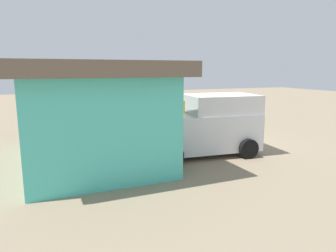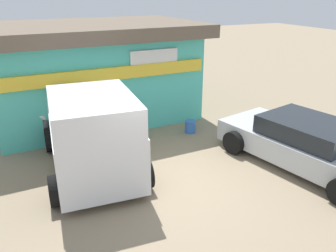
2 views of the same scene
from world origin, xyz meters
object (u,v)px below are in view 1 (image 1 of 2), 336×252
parked_sedan (192,116)px  vendor_standing (138,126)px  customer_bending (158,140)px  unloaded_banana_pile (111,156)px  paint_bucket (147,133)px  delivery_van (204,125)px  storefront_bar (89,110)px

parked_sedan → vendor_standing: bearing=134.7°
customer_bending → vendor_standing: bearing=4.5°
unloaded_banana_pile → customer_bending: bearing=-132.3°
paint_bucket → unloaded_banana_pile: bearing=144.0°
delivery_van → paint_bucket: (3.23, 1.06, -0.83)m
delivery_van → unloaded_banana_pile: (0.27, 3.20, -0.84)m
delivery_van → customer_bending: delivery_van is taller
storefront_bar → delivery_van: (-0.97, -3.73, -0.59)m
vendor_standing → paint_bucket: 2.72m
vendor_standing → storefront_bar: bearing=86.0°
delivery_van → paint_bucket: 3.50m
storefront_bar → parked_sedan: size_ratio=1.51×
storefront_bar → delivery_van: storefront_bar is taller
parked_sedan → unloaded_banana_pile: parked_sedan is taller
vendor_standing → unloaded_banana_pile: vendor_standing is taller
vendor_standing → parked_sedan: bearing=-45.3°
customer_bending → paint_bucket: (4.05, -0.94, -0.66)m
vendor_standing → customer_bending: bearing=-175.5°
storefront_bar → unloaded_banana_pile: size_ratio=8.83×
vendor_standing → unloaded_banana_pile: (-0.58, 1.07, -0.79)m
delivery_van → vendor_standing: 2.29m
customer_bending → paint_bucket: size_ratio=3.65×
delivery_van → customer_bending: (-0.82, 2.00, -0.17)m
parked_sedan → vendor_standing: size_ratio=2.74×
delivery_van → vendor_standing: delivery_van is taller
customer_bending → unloaded_banana_pile: 1.76m
delivery_van → customer_bending: size_ratio=3.26×
delivery_van → parked_sedan: delivery_van is taller
customer_bending → paint_bucket: 4.21m
delivery_van → unloaded_banana_pile: 3.32m
unloaded_banana_pile → paint_bucket: (2.95, -2.14, 0.01)m
storefront_bar → paint_bucket: size_ratio=18.32×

